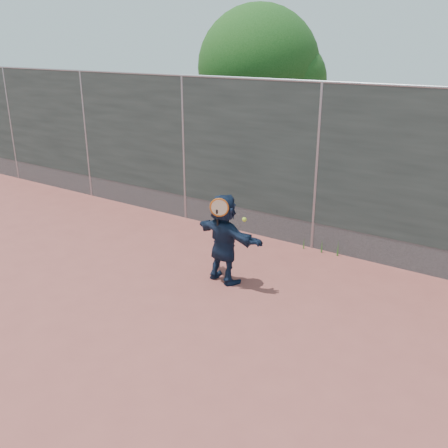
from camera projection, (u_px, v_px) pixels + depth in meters
The scene contains 6 objects.
ground at pixel (200, 332), 6.64m from camera, with size 80.00×80.00×0.00m, color #9E4C42.
player at pixel (224, 238), 7.83m from camera, with size 1.35×0.43×1.45m, color #16243D.
fence at pixel (317, 165), 8.82m from camera, with size 20.00×0.06×3.03m.
swing_action at pixel (222, 210), 7.45m from camera, with size 0.55×0.21×0.51m.
tree_left at pixel (265, 72), 12.22m from camera, with size 3.15×3.00×4.53m.
weed_clump at pixel (324, 246), 9.07m from camera, with size 0.68×0.07×0.30m.
Camera 1 is at (3.48, -4.57, 3.64)m, focal length 40.00 mm.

